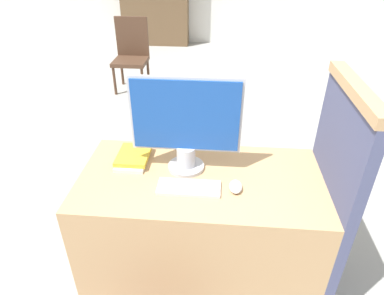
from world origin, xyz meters
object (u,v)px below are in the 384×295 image
(keyboard, at_px, (189,188))
(book_stack, at_px, (133,157))
(mouse, at_px, (236,187))
(monitor, at_px, (186,124))
(far_chair, at_px, (131,52))

(keyboard, xyz_separation_m, book_stack, (-0.33, 0.23, 0.01))
(mouse, bearing_deg, monitor, 147.67)
(keyboard, xyz_separation_m, mouse, (0.23, 0.02, 0.01))
(monitor, relative_size, keyboard, 1.80)
(keyboard, xyz_separation_m, far_chair, (-1.09, 3.20, -0.26))
(far_chair, bearing_deg, mouse, -76.03)
(keyboard, bearing_deg, monitor, 100.01)
(monitor, height_order, keyboard, monitor)
(monitor, distance_m, mouse, 0.40)
(keyboard, relative_size, book_stack, 1.25)
(keyboard, relative_size, far_chair, 0.33)
(far_chair, bearing_deg, keyboard, -79.75)
(book_stack, bearing_deg, keyboard, -34.34)
(keyboard, distance_m, book_stack, 0.40)
(book_stack, height_order, far_chair, far_chair)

